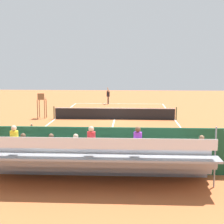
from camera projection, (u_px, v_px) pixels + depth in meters
The scene contains 12 objects.
ground_plane at pixel (115, 119), 28.62m from camera, with size 60.00×60.00×0.00m, color #BC6033.
court_line_markings at pixel (115, 119), 28.65m from camera, with size 10.10×22.20×0.01m.
tennis_net at pixel (115, 113), 28.54m from camera, with size 10.30×0.10×1.07m.
backdrop_wall at pixel (100, 150), 14.64m from camera, with size 18.00×0.16×2.00m, color #1E4C2D.
bleacher_stand at pixel (94, 160), 13.26m from camera, with size 9.06×2.40×2.48m.
umpire_chair at pixel (42, 103), 28.99m from camera, with size 0.67×0.67×2.14m.
courtside_bench at pixel (136, 156), 15.34m from camera, with size 1.80×0.40×0.93m.
equipment_bag at pixel (96, 164), 15.36m from camera, with size 0.90×0.36×0.36m, color #B22D2D.
tennis_player at pixel (108, 95), 39.04m from camera, with size 0.39×0.54×1.93m.
tennis_racket at pixel (104, 104), 39.21m from camera, with size 0.47×0.55×0.03m.
tennis_ball_near at pixel (98, 107), 36.52m from camera, with size 0.07×0.07×0.07m, color #CCDB33.
line_judge at pixel (29, 144), 15.63m from camera, with size 0.36×0.53×1.93m.
Camera 1 is at (-1.29, 28.20, 4.71)m, focal length 55.00 mm.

